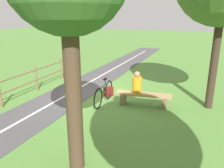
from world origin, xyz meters
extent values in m
plane|color=#548438|center=(0.00, 0.00, 0.00)|extent=(80.00, 80.00, 0.00)
cube|color=#A88456|center=(-2.00, 0.41, 0.43)|extent=(1.99, 0.65, 0.08)
cube|color=brown|center=(-2.72, 0.30, 0.20)|extent=(0.21, 0.36, 0.39)
cube|color=brown|center=(-1.27, 0.51, 0.20)|extent=(0.21, 0.36, 0.39)
cylinder|color=orange|center=(-1.75, 0.44, 0.76)|extent=(0.38, 0.38, 0.58)
sphere|color=#9E755B|center=(-1.75, 0.44, 1.14)|extent=(0.21, 0.21, 0.21)
torus|color=black|center=(-0.63, 1.27, 0.36)|extent=(0.09, 0.73, 0.73)
torus|color=black|center=(-0.56, 0.24, 0.36)|extent=(0.09, 0.73, 0.73)
cylinder|color=#237038|center=(-0.60, 0.75, 0.67)|extent=(0.09, 0.88, 0.04)
cylinder|color=#237038|center=(-0.61, 0.91, 0.52)|extent=(0.08, 0.64, 0.34)
cylinder|color=#237038|center=(-0.59, 0.60, 0.77)|extent=(0.03, 0.03, 0.20)
cube|color=black|center=(-0.59, 0.60, 0.88)|extent=(0.09, 0.20, 0.05)
cube|color=maroon|center=(-0.43, -0.02, 0.18)|extent=(0.37, 0.40, 0.37)
cube|color=maroon|center=(-0.30, -0.09, 0.13)|extent=(0.13, 0.22, 0.17)
cylinder|color=brown|center=(2.85, -3.31, 0.54)|extent=(0.08, 0.08, 1.08)
cylinder|color=brown|center=(2.74, -1.36, 0.54)|extent=(0.08, 0.08, 1.08)
cylinder|color=brown|center=(2.63, 0.59, 0.54)|extent=(0.08, 0.08, 1.08)
cylinder|color=brown|center=(2.52, 2.55, 0.54)|extent=(0.08, 0.08, 1.08)
cylinder|color=brown|center=(2.58, 1.57, 0.92)|extent=(0.60, 9.76, 0.06)
cylinder|color=brown|center=(2.58, 1.57, 0.48)|extent=(0.60, 9.76, 0.06)
cylinder|color=#473323|center=(-1.63, 4.25, 1.64)|extent=(0.32, 0.32, 3.28)
cylinder|color=#38281E|center=(-4.14, -0.35, 1.75)|extent=(0.26, 0.26, 3.49)
camera|label=1|loc=(-3.95, 7.73, 3.12)|focal=36.11mm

